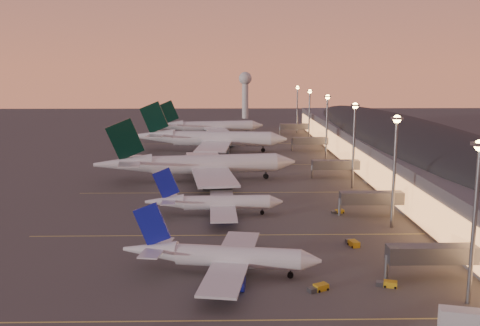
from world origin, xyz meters
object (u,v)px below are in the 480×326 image
object	(u,v)px
airliner_narrow_north	(215,203)
airliner_wide_far	(208,127)
catering_truck_b	(462,322)
baggage_tug_c	(338,212)
baggage_tug_d	(353,243)
airliner_wide_mid	(209,139)
airliner_wide_near	(198,165)
baggage_tug_a	(388,284)
airliner_narrow_south	(221,256)
baggage_tug_b	(319,288)
radar_tower	(245,87)

from	to	relation	value
airliner_narrow_north	airliner_wide_far	world-z (taller)	airliner_wide_far
catering_truck_b	airliner_narrow_north	bearing A→B (deg)	135.36
baggage_tug_c	baggage_tug_d	distance (m)	24.65
airliner_wide_mid	airliner_wide_far	world-z (taller)	airliner_wide_mid
airliner_wide_near	baggage_tug_a	distance (m)	92.42
airliner_narrow_south	airliner_narrow_north	world-z (taller)	airliner_narrow_south
airliner_wide_far	catering_truck_b	xyz separation A→B (m)	(43.59, -213.61, -3.35)
airliner_wide_mid	baggage_tug_b	world-z (taller)	airliner_wide_mid
airliner_wide_far	catering_truck_b	bearing A→B (deg)	-87.46
airliner_narrow_south	baggage_tug_c	xyz separation A→B (m)	(29.01, 39.45, -2.88)
baggage_tug_c	airliner_narrow_south	bearing A→B (deg)	-141.19
baggage_tug_a	airliner_wide_far	bearing A→B (deg)	119.07
airliner_wide_near	baggage_tug_b	xyz separation A→B (m)	(24.94, -86.03, -4.85)
baggage_tug_b	baggage_tug_c	distance (m)	48.58
radar_tower	baggage_tug_d	bearing A→B (deg)	-87.02
baggage_tug_b	airliner_wide_near	bearing A→B (deg)	79.12
baggage_tug_d	airliner_wide_mid	bearing A→B (deg)	-178.73
airliner_wide_near	baggage_tug_b	size ratio (longest dim) A/B	17.04
baggage_tug_b	catering_truck_b	xyz separation A→B (m)	(17.59, -14.39, 1.08)
airliner_narrow_south	baggage_tug_b	world-z (taller)	airliner_narrow_south
airliner_wide_near	radar_tower	size ratio (longest dim) A/B	1.99
airliner_narrow_south	airliner_narrow_north	distance (m)	38.30
catering_truck_b	baggage_tug_d	xyz separation A→B (m)	(-6.83, 36.71, -1.03)
catering_truck_b	airliner_narrow_south	bearing A→B (deg)	161.66
airliner_wide_near	baggage_tug_d	bearing A→B (deg)	-68.39
airliner_narrow_south	airliner_wide_far	bearing A→B (deg)	102.09
airliner_wide_near	airliner_wide_mid	distance (m)	60.04
airliner_wide_mid	baggage_tug_c	xyz separation A→B (m)	(36.29, -99.17, -5.16)
airliner_wide_near	airliner_narrow_south	bearing A→B (deg)	-91.39
airliner_wide_far	airliner_narrow_north	bearing A→B (deg)	-96.16
radar_tower	baggage_tug_a	bearing A→B (deg)	-87.01
baggage_tug_b	baggage_tug_c	bearing A→B (deg)	47.80
baggage_tug_c	catering_truck_b	world-z (taller)	catering_truck_b
airliner_narrow_north	airliner_wide_mid	xyz separation A→B (m)	(-5.20, 100.37, 2.43)
airliner_narrow_south	baggage_tug_a	size ratio (longest dim) A/B	9.82
airliner_narrow_north	radar_tower	world-z (taller)	radar_tower
radar_tower	catering_truck_b	distance (m)	310.48
airliner_wide_mid	baggage_tug_b	xyz separation A→B (m)	(23.59, -146.06, -5.11)
airliner_narrow_north	catering_truck_b	xyz separation A→B (m)	(35.98, -60.08, -1.60)
airliner_wide_mid	catering_truck_b	xyz separation A→B (m)	(41.18, -160.45, -4.02)
airliner_wide_near	baggage_tug_a	bearing A→B (deg)	-74.12
airliner_narrow_north	baggage_tug_d	world-z (taller)	airliner_narrow_north
airliner_wide_near	catering_truck_b	bearing A→B (deg)	-74.70
airliner_narrow_north	baggage_tug_a	distance (m)	53.71
airliner_narrow_south	baggage_tug_a	distance (m)	28.99
airliner_wide_mid	baggage_tug_d	world-z (taller)	airliner_wide_mid
airliner_wide_near	baggage_tug_a	size ratio (longest dim) A/B	17.76
airliner_wide_mid	baggage_tug_c	bearing A→B (deg)	-65.29
baggage_tug_d	airliner_narrow_north	bearing A→B (deg)	-142.96
airliner_wide_near	airliner_wide_mid	bearing A→B (deg)	81.06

